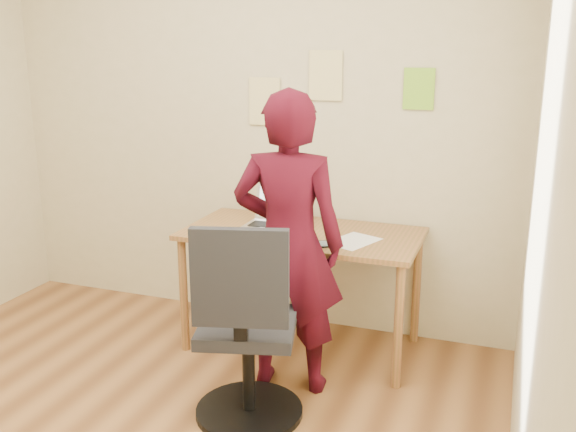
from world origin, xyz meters
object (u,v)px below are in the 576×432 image
at_px(desk, 302,245).
at_px(phone, 323,244).
at_px(office_chair, 246,339).
at_px(laptop, 275,217).
at_px(person, 288,244).

height_order(desk, phone, phone).
bearing_deg(office_chair, desk, 75.78).
height_order(desk, laptop, laptop).
distance_m(laptop, person, 0.61).
distance_m(desk, person, 0.50).
relative_size(desk, phone, 10.90).
distance_m(office_chair, person, 0.56).
relative_size(desk, laptop, 4.29).
bearing_deg(phone, desk, 101.04).
xyz_separation_m(laptop, phone, (0.40, -0.28, -0.05)).
distance_m(desk, office_chair, 0.91).
xyz_separation_m(desk, person, (0.08, -0.46, 0.16)).
height_order(laptop, phone, laptop).
relative_size(laptop, office_chair, 0.31).
bearing_deg(person, phone, -122.05).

